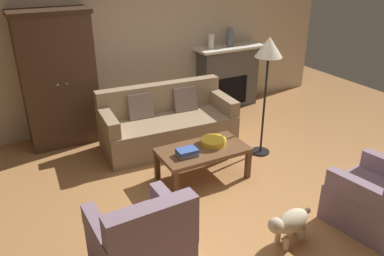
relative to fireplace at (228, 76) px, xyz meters
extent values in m
plane|color=#B27A47|center=(-1.55, -2.30, -0.57)|extent=(9.60, 9.60, 0.00)
cube|color=beige|center=(-1.55, 0.25, 0.83)|extent=(7.20, 0.10, 2.80)
cube|color=#4C4947|center=(0.00, 0.00, -0.03)|extent=(1.10, 0.36, 1.08)
cube|color=black|center=(0.00, -0.18, -0.23)|extent=(0.60, 0.01, 0.52)
cube|color=white|center=(0.00, -0.02, 0.53)|extent=(1.26, 0.48, 0.04)
cube|color=#472D1E|center=(-2.95, -0.08, 0.37)|extent=(1.00, 0.52, 1.88)
cube|color=#3C271A|center=(-2.95, -0.08, 1.34)|extent=(1.06, 0.55, 0.06)
sphere|color=#ADAFB5|center=(-3.01, -0.35, 0.41)|extent=(0.04, 0.04, 0.04)
sphere|color=#ADAFB5|center=(-2.89, -0.35, 0.41)|extent=(0.04, 0.04, 0.04)
cube|color=#937A5B|center=(-1.65, -0.97, -0.35)|extent=(1.95, 0.95, 0.44)
cube|color=#937A5B|center=(-1.63, -0.63, 0.08)|extent=(1.91, 0.29, 0.42)
cube|color=#937A5B|center=(-2.52, -0.91, -0.02)|extent=(0.21, 0.81, 0.22)
cube|color=#937A5B|center=(-0.77, -1.02, -0.02)|extent=(0.21, 0.81, 0.22)
cube|color=#7F6B60|center=(-1.98, -0.75, 0.04)|extent=(0.37, 0.21, 0.37)
cube|color=#7F6B60|center=(-1.28, -0.79, 0.04)|extent=(0.37, 0.21, 0.37)
cube|color=brown|center=(-1.66, -1.99, -0.17)|extent=(1.10, 0.60, 0.05)
cube|color=brown|center=(-2.17, -2.25, -0.38)|extent=(0.06, 0.06, 0.37)
cube|color=brown|center=(-1.15, -2.25, -0.38)|extent=(0.06, 0.06, 0.37)
cube|color=brown|center=(-2.17, -1.73, -0.38)|extent=(0.06, 0.06, 0.37)
cube|color=brown|center=(-1.15, -1.73, -0.38)|extent=(0.06, 0.06, 0.37)
cylinder|color=gold|center=(-1.48, -1.95, -0.11)|extent=(0.33, 0.33, 0.07)
cube|color=gray|center=(-1.91, -2.05, -0.13)|extent=(0.26, 0.19, 0.04)
cube|color=#38569E|center=(-1.91, -2.05, -0.09)|extent=(0.24, 0.18, 0.05)
cylinder|color=beige|center=(-0.38, -0.02, 0.68)|extent=(0.10, 0.10, 0.25)
cylinder|color=#565B66|center=(0.00, -0.02, 0.71)|extent=(0.12, 0.12, 0.32)
cube|color=gray|center=(-2.91, -3.06, -0.36)|extent=(0.79, 0.79, 0.42)
cube|color=gray|center=(-2.90, -3.37, 0.08)|extent=(0.77, 0.19, 0.46)
cube|color=gray|center=(-2.58, -3.05, -0.05)|extent=(0.14, 0.70, 0.20)
cube|color=gray|center=(-3.24, -3.07, -0.05)|extent=(0.14, 0.70, 0.20)
cube|color=gray|center=(-0.52, -3.59, -0.36)|extent=(0.87, 0.87, 0.42)
cube|color=gray|center=(-0.85, -3.64, -0.05)|extent=(0.23, 0.71, 0.20)
cylinder|color=black|center=(-0.58, -1.79, -0.56)|extent=(0.26, 0.26, 0.02)
cylinder|color=black|center=(-0.58, -1.79, 0.14)|extent=(0.03, 0.03, 1.41)
cone|color=beige|center=(-0.58, -1.79, 0.96)|extent=(0.36, 0.36, 0.26)
ellipsoid|color=beige|center=(-1.48, -3.43, -0.32)|extent=(0.42, 0.25, 0.22)
sphere|color=beige|center=(-1.71, -3.47, -0.26)|extent=(0.15, 0.15, 0.15)
cylinder|color=beige|center=(-1.59, -3.50, -0.50)|extent=(0.06, 0.06, 0.14)
cylinder|color=beige|center=(-1.60, -3.39, -0.50)|extent=(0.06, 0.06, 0.14)
cylinder|color=beige|center=(-1.35, -3.47, -0.50)|extent=(0.06, 0.06, 0.14)
cylinder|color=beige|center=(-1.37, -3.36, -0.50)|extent=(0.06, 0.06, 0.14)
sphere|color=beige|center=(-1.25, -3.40, -0.30)|extent=(0.06, 0.06, 0.06)
camera|label=1|loc=(-3.75, -5.60, 2.05)|focal=35.74mm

